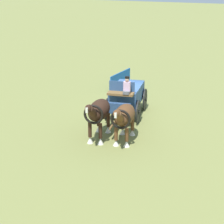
% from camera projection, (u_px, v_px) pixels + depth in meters
% --- Properties ---
extents(ground_plane, '(220.00, 220.00, 0.00)m').
position_uv_depth(ground_plane, '(127.00, 115.00, 22.23)').
color(ground_plane, olive).
extents(show_wagon, '(5.97, 2.77, 2.78)m').
position_uv_depth(show_wagon, '(127.00, 96.00, 21.69)').
color(show_wagon, '#2D4C7A').
rests_on(show_wagon, ground).
extents(draft_horse_near, '(3.05, 1.47, 2.17)m').
position_uv_depth(draft_horse_near, '(124.00, 117.00, 18.15)').
color(draft_horse_near, brown).
rests_on(draft_horse_near, ground).
extents(draft_horse_off, '(3.15, 1.50, 2.32)m').
position_uv_depth(draft_horse_off, '(98.00, 112.00, 18.40)').
color(draft_horse_off, '#331E14').
rests_on(draft_horse_off, ground).
extents(sponsor_banner, '(3.20, 0.16, 1.10)m').
position_uv_depth(sponsor_banner, '(121.00, 79.00, 27.88)').
color(sponsor_banner, '#1959B2').
rests_on(sponsor_banner, ground).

